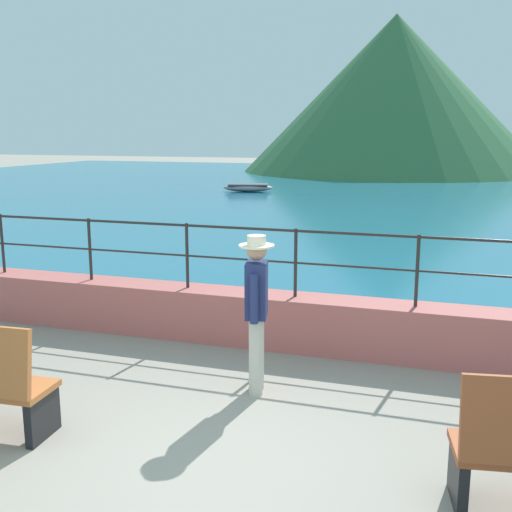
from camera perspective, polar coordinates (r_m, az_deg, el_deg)
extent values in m
plane|color=gray|center=(5.55, -5.10, -19.14)|extent=(120.00, 120.00, 0.00)
cube|color=#BC605B|center=(8.20, 3.61, -6.10)|extent=(20.00, 0.56, 0.70)
cylinder|color=#282623|center=(10.13, -22.43, 1.08)|extent=(0.04, 0.04, 0.90)
cylinder|color=#282623|center=(9.22, -15.12, 0.61)|extent=(0.04, 0.04, 0.90)
cylinder|color=#282623|center=(8.49, -6.39, 0.03)|extent=(0.04, 0.04, 0.90)
cylinder|color=#282623|center=(8.00, 3.68, -0.63)|extent=(0.04, 0.04, 0.90)
cylinder|color=#282623|center=(7.78, 14.70, -1.34)|extent=(0.04, 0.04, 0.90)
cylinder|color=#282623|center=(7.92, 3.72, 2.34)|extent=(18.40, 0.04, 0.04)
cylinder|color=#282623|center=(8.00, 3.68, -0.63)|extent=(18.40, 0.03, 0.03)
cube|color=#236B89|center=(30.41, 14.25, 5.84)|extent=(64.00, 44.32, 0.06)
cone|color=#33663D|center=(45.11, 12.63, 14.38)|extent=(20.88, 20.88, 10.66)
cube|color=black|center=(6.25, -19.14, -13.85)|extent=(0.11, 0.47, 0.43)
cube|color=black|center=(5.27, 18.21, -18.84)|extent=(0.15, 0.47, 0.43)
cylinder|color=beige|center=(6.90, 0.12, -8.82)|extent=(0.15, 0.15, 0.86)
cylinder|color=beige|center=(6.73, -0.02, -9.35)|extent=(0.15, 0.15, 0.86)
cube|color=navy|center=(6.60, 0.05, -3.13)|extent=(0.29, 0.40, 0.60)
cylinder|color=navy|center=(6.84, 0.24, -2.95)|extent=(0.09, 0.09, 0.52)
cylinder|color=navy|center=(6.38, -0.15, -4.02)|extent=(0.09, 0.09, 0.52)
sphere|color=tan|center=(6.50, 0.05, 0.54)|extent=(0.22, 0.22, 0.22)
cylinder|color=beige|center=(6.49, 0.05, 0.97)|extent=(0.38, 0.38, 0.02)
cylinder|color=beige|center=(6.48, 0.05, 1.49)|extent=(0.20, 0.20, 0.10)
ellipsoid|color=gray|center=(28.92, -0.74, 6.34)|extent=(2.45, 1.46, 0.36)
cube|color=#4D4D51|center=(28.90, -0.74, 6.63)|extent=(1.97, 1.21, 0.06)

